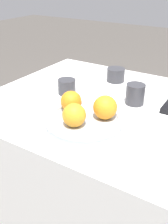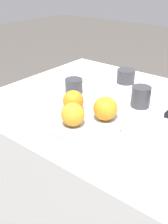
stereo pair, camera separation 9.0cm
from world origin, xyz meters
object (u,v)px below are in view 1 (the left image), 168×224
Objects in this scene: cup_0 at (116,75)px; cup_1 at (67,87)px; orange_1 at (105,107)px; napkin at (58,80)px; orange_2 at (71,101)px; orange_0 at (74,115)px; fruit_platter at (84,121)px; cup_2 at (135,94)px.

cup_0 is 0.28m from cup_1.
napkin is at bearing 148.13° from orange_1.
napkin is at bearing 134.81° from orange_2.
orange_1 is 0.13m from orange_2.
orange_0 is at bearing -49.97° from cup_1.
orange_1 is 0.30m from cup_1.
orange_1 is (0.06, 0.10, 0.00)m from orange_0.
orange_1 is at bearing -69.15° from cup_0.
orange_0 reaches higher than cup_1.
orange_1 reaches higher than cup_0.
cup_0 is (-0.09, 0.44, 0.02)m from fruit_platter.
cup_2 is (0.08, 0.25, 0.03)m from fruit_platter.
cup_0 is 0.28m from napkin.
fruit_platter is at bearing -21.11° from orange_2.
orange_2 is 0.89× the size of cup_0.
cup_2 is at bearing 73.69° from orange_0.
orange_1 reaches higher than cup_2.
orange_2 is at bearing 130.00° from orange_0.
cup_0 is at bearing 32.65° from napkin.
fruit_platter is 0.09m from orange_1.
fruit_platter is 3.27× the size of cup_2.
fruit_platter is 0.07m from orange_0.
orange_2 reaches higher than napkin.
orange_0 is at bearing -106.31° from cup_2.
orange_1 is 1.08× the size of cup_1.
orange_1 reaches higher than orange_0.
orange_2 is (-0.13, -0.02, -0.00)m from orange_1.
cup_2 reaches higher than cup_1.
cup_1 is 0.58× the size of napkin.
napkin is (-0.26, 0.26, -0.06)m from orange_2.
orange_0 reaches higher than orange_2.
cup_2 is (0.09, 0.31, -0.02)m from orange_0.
cup_1 is at bearing -114.56° from cup_0.
fruit_platter is 3.13× the size of cup_0.
orange_0 is 0.91× the size of cup_0.
orange_1 reaches higher than napkin.
napkin is (-0.12, 0.10, -0.03)m from cup_1.
cup_1 is at bearing -167.50° from cup_2.
fruit_platter is at bearing -78.05° from cup_0.
orange_2 is at bearing -45.19° from napkin.
cup_0 is at bearing 110.85° from orange_1.
cup_1 is (-0.11, -0.25, 0.00)m from cup_0.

